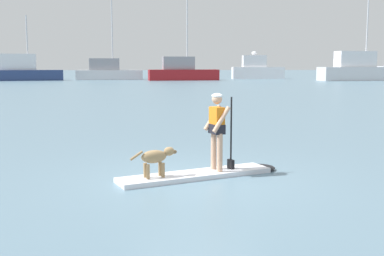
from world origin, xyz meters
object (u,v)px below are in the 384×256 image
Objects in this scene: moored_boat_far_port at (359,70)px; person_paddler at (217,126)px; dog at (156,157)px; moored_boat_far_starboard at (182,71)px; paddleboard at (205,174)px; moored_boat_outer at (257,70)px; moored_boat_starboard at (108,72)px; moored_boat_center at (23,71)px.

person_paddler is at bearing -115.89° from moored_boat_far_port.
dog is 0.08× the size of moored_boat_far_starboard.
paddleboard is 1.03m from person_paddler.
dog is 70.32m from moored_boat_outer.
moored_boat_outer is at bearing 4.37° from moored_boat_starboard.
moored_boat_outer reaches higher than paddleboard.
dog is 66.99m from moored_boat_starboard.
paddleboard is at bearing -82.49° from moored_boat_starboard.
moored_boat_far_starboard is 1.43× the size of moored_boat_outer.
moored_boat_far_starboard reaches higher than paddleboard.
moored_boat_outer is at bearing 8.85° from moored_boat_center.
moored_boat_far_port is at bearing 64.11° from person_paddler.
moored_boat_center is at bearing -162.63° from moored_boat_starboard.
moored_boat_outer is 16.22m from moored_boat_far_port.
moored_boat_outer is (36.19, 5.63, 0.01)m from moored_boat_center.
moored_boat_starboard is 24.13m from moored_boat_outer.
moored_boat_outer is (12.64, 6.11, 0.13)m from moored_boat_far_starboard.
paddleboard is at bearing 22.32° from dog.
person_paddler reaches higher than dog.
moored_boat_starboard is 0.94× the size of moored_boat_far_port.
dog is 66.34m from moored_boat_far_port.
moored_boat_starboard is (-8.98, 66.02, 0.22)m from person_paddler.
dog is at bearing -83.40° from moored_boat_starboard.
moored_boat_outer is at bearing 25.81° from moored_boat_far_starboard.
dog is at bearing -103.46° from moored_boat_outer.
moored_boat_starboard is (12.12, 3.79, -0.20)m from moored_boat_center.
person_paddler is at bearing -82.25° from moored_boat_starboard.
moored_boat_far_port is at bearing -34.18° from moored_boat_outer.
person_paddler is 65.71m from moored_boat_center.
moored_boat_center is at bearing 178.83° from moored_boat_far_starboard.
moored_boat_starboard is 38.19m from moored_boat_far_port.
moored_boat_center is 0.85× the size of moored_boat_far_port.
moored_boat_center is at bearing 108.73° from person_paddler.
moored_boat_starboard reaches higher than paddleboard.
moored_boat_far_port reaches higher than paddleboard.
moored_boat_far_starboard is (2.44, 61.74, 0.30)m from person_paddler.
moored_boat_center is at bearing -171.15° from moored_boat_outer.
person_paddler is 66.62m from moored_boat_starboard.
dog is 0.08× the size of moored_boat_center.
moored_boat_far_starboard is (3.73, 62.27, 0.85)m from dog.
person_paddler is 69.51m from moored_boat_outer.
dog is at bearing -93.42° from moored_boat_far_starboard.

